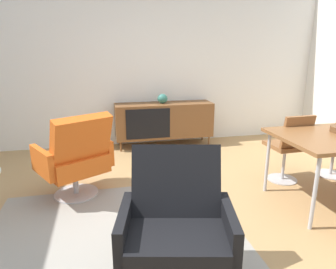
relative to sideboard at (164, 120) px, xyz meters
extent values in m
plane|color=tan|center=(-0.34, -2.30, -0.44)|extent=(8.32, 8.32, 0.00)
cube|color=white|center=(-0.34, 0.30, 0.96)|extent=(6.80, 0.12, 2.80)
cube|color=brown|center=(0.00, 0.00, 0.00)|extent=(1.60, 0.44, 0.56)
cube|color=black|center=(-0.30, -0.22, 0.00)|extent=(0.70, 0.01, 0.48)
cylinder|color=brown|center=(-0.74, -0.17, -0.36)|extent=(0.03, 0.03, 0.16)
cylinder|color=brown|center=(0.74, -0.17, -0.36)|extent=(0.03, 0.03, 0.16)
cylinder|color=brown|center=(-0.74, 0.17, -0.36)|extent=(0.03, 0.03, 0.16)
cylinder|color=brown|center=(0.74, 0.17, -0.36)|extent=(0.03, 0.03, 0.16)
ellipsoid|color=#337266|center=(-0.02, 0.00, 0.36)|extent=(0.17, 0.17, 0.15)
cylinder|color=#B7B7BC|center=(0.78, -2.71, -0.09)|extent=(0.04, 0.04, 0.70)
cylinder|color=#B7B7BC|center=(0.78, -1.93, -0.09)|extent=(0.04, 0.04, 0.70)
cube|color=brown|center=(1.85, -1.70, 0.01)|extent=(0.41, 0.41, 0.05)
cylinder|color=#B7B7BC|center=(1.85, -1.70, -0.23)|extent=(0.04, 0.04, 0.42)
cylinder|color=#B7B7BC|center=(1.85, -1.70, -0.43)|extent=(0.36, 0.36, 0.01)
cube|color=brown|center=(1.15, -1.70, 0.01)|extent=(0.42, 0.42, 0.05)
cube|color=brown|center=(1.16, -1.88, 0.23)|extent=(0.38, 0.11, 0.38)
cylinder|color=#B7B7BC|center=(1.15, -1.70, -0.23)|extent=(0.04, 0.04, 0.42)
cylinder|color=#B7B7BC|center=(1.15, -1.70, -0.43)|extent=(0.36, 0.36, 0.01)
cube|color=#D85919|center=(-1.33, -1.55, -0.06)|extent=(0.80, 0.78, 0.20)
cube|color=#D85919|center=(-1.21, -1.75, 0.25)|extent=(0.65, 0.53, 0.51)
cube|color=#D85919|center=(-1.04, -1.38, 0.02)|extent=(0.30, 0.47, 0.28)
cube|color=#D85919|center=(-1.62, -1.71, 0.02)|extent=(0.30, 0.47, 0.28)
cylinder|color=#B7B7BC|center=(-1.33, -1.55, -0.30)|extent=(0.06, 0.06, 0.28)
cylinder|color=#B7B7BC|center=(-1.33, -1.55, -0.43)|extent=(0.48, 0.48, 0.02)
cube|color=black|center=(-0.58, -3.15, -0.06)|extent=(0.71, 0.68, 0.20)
cube|color=black|center=(-0.52, -2.91, 0.25)|extent=(0.64, 0.39, 0.51)
cube|color=black|center=(-0.90, -3.07, 0.02)|extent=(0.17, 0.50, 0.28)
cube|color=black|center=(-0.25, -3.22, 0.02)|extent=(0.17, 0.50, 0.28)
cube|color=gray|center=(-0.95, -2.35, -0.44)|extent=(2.20, 1.70, 0.01)
camera|label=1|loc=(-0.99, -4.75, 1.12)|focal=31.98mm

